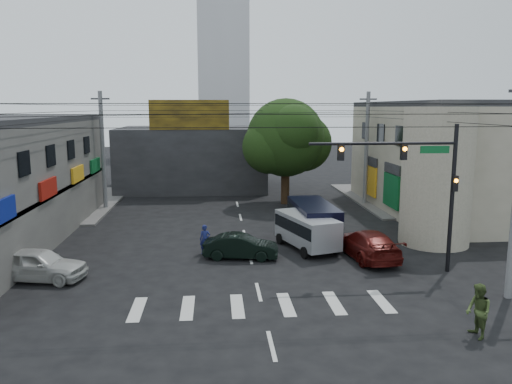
{
  "coord_description": "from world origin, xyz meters",
  "views": [
    {
      "loc": [
        -1.84,
        -23.64,
        7.97
      ],
      "look_at": [
        0.47,
        4.0,
        3.24
      ],
      "focal_mm": 35.0,
      "sensor_mm": 36.0,
      "label": 1
    }
  ],
  "objects": [
    {
      "name": "utility_pole_far_left",
      "position": [
        -10.5,
        16.0,
        4.6
      ],
      "size": [
        0.32,
        0.32,
        9.2
      ],
      "primitive_type": "cylinder",
      "color": "#59595B",
      "rests_on": "ground"
    },
    {
      "name": "ground",
      "position": [
        0.0,
        0.0,
        0.0
      ],
      "size": [
        160.0,
        160.0,
        0.0
      ],
      "primitive_type": "plane",
      "color": "black",
      "rests_on": "ground"
    },
    {
      "name": "silver_minivan",
      "position": [
        3.32,
        3.42,
        0.98
      ],
      "size": [
        5.66,
        4.55,
        1.96
      ],
      "primitive_type": null,
      "rotation": [
        0.0,
        0.0,
        1.88
      ],
      "color": "#999CA1",
      "rests_on": "ground"
    },
    {
      "name": "building_far",
      "position": [
        -4.0,
        26.0,
        3.0
      ],
      "size": [
        14.0,
        10.0,
        6.0
      ],
      "primitive_type": "cube",
      "color": "#232326",
      "rests_on": "ground"
    },
    {
      "name": "traffic_officer",
      "position": [
        -2.42,
        3.0,
        0.81
      ],
      "size": [
        0.61,
        0.41,
        1.62
      ],
      "primitive_type": "imported",
      "rotation": [
        0.0,
        0.0,
        -0.02
      ],
      "color": "#171D52",
      "rests_on": "ground"
    },
    {
      "name": "dark_sedan",
      "position": [
        -0.5,
        2.0,
        0.65
      ],
      "size": [
        2.57,
        4.37,
        1.3
      ],
      "primitive_type": "imported",
      "rotation": [
        0.0,
        0.0,
        1.42
      ],
      "color": "black",
      "rests_on": "ground"
    },
    {
      "name": "corner_column",
      "position": [
        11.0,
        4.0,
        4.0
      ],
      "size": [
        4.0,
        4.0,
        8.0
      ],
      "primitive_type": "cylinder",
      "color": "gray",
      "rests_on": "ground"
    },
    {
      "name": "maroon_sedan",
      "position": [
        6.22,
        1.52,
        0.75
      ],
      "size": [
        3.32,
        5.69,
        1.51
      ],
      "primitive_type": "imported",
      "rotation": [
        0.0,
        0.0,
        3.26
      ],
      "color": "#420C09",
      "rests_on": "ground"
    },
    {
      "name": "tower_distant",
      "position": [
        0.0,
        70.0,
        22.0
      ],
      "size": [
        9.0,
        9.0,
        44.0
      ],
      "primitive_type": "cube",
      "color": "silver",
      "rests_on": "ground"
    },
    {
      "name": "street_tree",
      "position": [
        4.0,
        17.0,
        5.47
      ],
      "size": [
        6.4,
        6.4,
        8.7
      ],
      "color": "black",
      "rests_on": "ground"
    },
    {
      "name": "navy_van",
      "position": [
        4.08,
        5.5,
        1.11
      ],
      "size": [
        5.77,
        2.65,
        2.23
      ],
      "primitive_type": null,
      "rotation": [
        0.0,
        0.0,
        1.62
      ],
      "color": "black",
      "rests_on": "ground"
    },
    {
      "name": "utility_pole_far_right",
      "position": [
        10.5,
        16.0,
        4.6
      ],
      "size": [
        0.32,
        0.32,
        9.2
      ],
      "primitive_type": "cylinder",
      "color": "#59595B",
      "rests_on": "ground"
    },
    {
      "name": "sidewalk_far_right",
      "position": [
        18.0,
        18.0,
        0.07
      ],
      "size": [
        16.0,
        16.0,
        0.15
      ],
      "primitive_type": "cube",
      "color": "#514F4C",
      "rests_on": "ground"
    },
    {
      "name": "pedestrian_olive",
      "position": [
        7.23,
        -7.98,
        0.97
      ],
      "size": [
        0.98,
        0.78,
        1.94
      ],
      "primitive_type": "imported",
      "rotation": [
        0.0,
        0.0,
        -1.55
      ],
      "color": "#384A22",
      "rests_on": "ground"
    },
    {
      "name": "building_right",
      "position": [
        18.0,
        13.0,
        4.0
      ],
      "size": [
        14.0,
        18.0,
        8.0
      ],
      "primitive_type": "cube",
      "color": "gray",
      "rests_on": "ground"
    },
    {
      "name": "white_compact",
      "position": [
        -10.08,
        -0.62,
        0.76
      ],
      "size": [
        3.6,
        5.18,
        1.52
      ],
      "primitive_type": "imported",
      "rotation": [
        0.0,
        0.0,
        1.36
      ],
      "color": "#B9B9B4",
      "rests_on": "ground"
    },
    {
      "name": "billboard",
      "position": [
        -4.0,
        21.1,
        7.3
      ],
      "size": [
        7.0,
        0.3,
        2.6
      ],
      "primitive_type": "cube",
      "color": "olive",
      "rests_on": "building_far"
    },
    {
      "name": "sidewalk_far_left",
      "position": [
        -18.0,
        18.0,
        0.07
      ],
      "size": [
        16.0,
        16.0,
        0.15
      ],
      "primitive_type": "cube",
      "color": "#514F4C",
      "rests_on": "ground"
    },
    {
      "name": "traffic_gantry",
      "position": [
        7.82,
        -1.0,
        4.83
      ],
      "size": [
        7.1,
        0.35,
        7.2
      ],
      "color": "black",
      "rests_on": "ground"
    }
  ]
}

